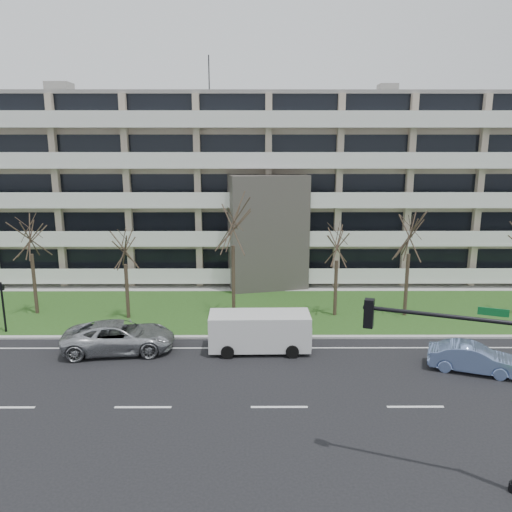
{
  "coord_description": "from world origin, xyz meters",
  "views": [
    {
      "loc": [
        -1.09,
        -19.92,
        11.32
      ],
      "look_at": [
        -0.99,
        10.0,
        4.57
      ],
      "focal_mm": 35.0,
      "sensor_mm": 36.0,
      "label": 1
    }
  ],
  "objects_px": {
    "white_van": "(261,329)",
    "pedestrian_signal": "(3,301)",
    "silver_pickup": "(119,337)",
    "traffic_signal": "(468,371)",
    "blue_sedan": "(473,358)"
  },
  "relations": [
    {
      "from": "white_van",
      "to": "pedestrian_signal",
      "type": "xyz_separation_m",
      "value": [
        -15.6,
        2.75,
        0.75
      ]
    },
    {
      "from": "white_van",
      "to": "pedestrian_signal",
      "type": "bearing_deg",
      "value": 169.11
    },
    {
      "from": "silver_pickup",
      "to": "pedestrian_signal",
      "type": "xyz_separation_m",
      "value": [
        -7.73,
        2.8,
        1.2
      ]
    },
    {
      "from": "silver_pickup",
      "to": "white_van",
      "type": "relative_size",
      "value": 1.08
    },
    {
      "from": "traffic_signal",
      "to": "pedestrian_signal",
      "type": "relative_size",
      "value": 1.96
    },
    {
      "from": "blue_sedan",
      "to": "white_van",
      "type": "relative_size",
      "value": 0.77
    },
    {
      "from": "white_van",
      "to": "pedestrian_signal",
      "type": "distance_m",
      "value": 15.86
    },
    {
      "from": "blue_sedan",
      "to": "white_van",
      "type": "height_order",
      "value": "white_van"
    },
    {
      "from": "white_van",
      "to": "traffic_signal",
      "type": "bearing_deg",
      "value": -59.89
    },
    {
      "from": "silver_pickup",
      "to": "white_van",
      "type": "bearing_deg",
      "value": -95.76
    },
    {
      "from": "white_van",
      "to": "blue_sedan",
      "type": "bearing_deg",
      "value": -14.72
    },
    {
      "from": "blue_sedan",
      "to": "pedestrian_signal",
      "type": "relative_size",
      "value": 1.35
    },
    {
      "from": "traffic_signal",
      "to": "pedestrian_signal",
      "type": "bearing_deg",
      "value": 168.57
    },
    {
      "from": "blue_sedan",
      "to": "pedestrian_signal",
      "type": "distance_m",
      "value": 26.9
    },
    {
      "from": "white_van",
      "to": "traffic_signal",
      "type": "relative_size",
      "value": 0.89
    }
  ]
}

